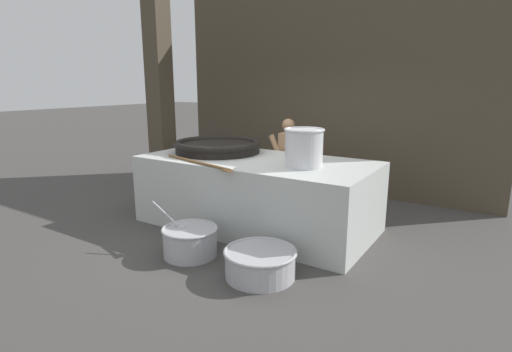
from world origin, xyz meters
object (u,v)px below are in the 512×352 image
at_px(giant_wok_near, 218,146).
at_px(stock_pot, 304,147).
at_px(prep_bowl_meat, 260,262).
at_px(cook, 287,160).
at_px(prep_bowl_vegetables, 190,240).

height_order(giant_wok_near, stock_pot, stock_pot).
bearing_deg(stock_pot, prep_bowl_meat, -85.67).
height_order(cook, prep_bowl_vegetables, cook).
distance_m(giant_wok_near, stock_pot, 1.71).
distance_m(prep_bowl_vegetables, prep_bowl_meat, 1.05).
relative_size(giant_wok_near, prep_bowl_vegetables, 1.54).
distance_m(stock_pot, prep_bowl_meat, 1.69).
distance_m(giant_wok_near, prep_bowl_vegetables, 1.93).
height_order(stock_pot, prep_bowl_vegetables, stock_pot).
bearing_deg(cook, prep_bowl_vegetables, 86.97).
xyz_separation_m(stock_pot, cook, (-0.91, 1.25, -0.47)).
height_order(stock_pot, cook, stock_pot).
xyz_separation_m(cook, prep_bowl_meat, (1.01, -2.50, -0.66)).
bearing_deg(prep_bowl_vegetables, stock_pot, 52.23).
xyz_separation_m(giant_wok_near, cook, (0.77, 0.97, -0.30)).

